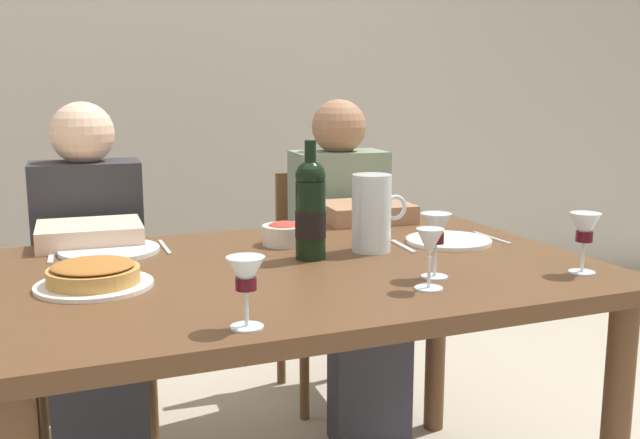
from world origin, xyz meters
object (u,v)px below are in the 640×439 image
object	(u,v)px
salad_bowl	(285,233)
dinner_plate_right_setting	(110,250)
baked_tart	(94,275)
water_pitcher	(372,217)
dinner_plate_left_setting	(448,241)
wine_glass_centre	(585,231)
chair_right	(328,268)
dining_table	(299,301)
wine_glass_spare	(246,277)
wine_bottle	(311,210)
wine_glass_right_diner	(430,246)
diner_left	(92,278)
diner_right	(349,252)
chair_left	(91,295)
wine_glass_left_diner	(436,232)

from	to	relation	value
salad_bowl	dinner_plate_right_setting	size ratio (longest dim) A/B	0.48
baked_tart	dinner_plate_right_setting	xyz separation A→B (m)	(0.07, 0.34, -0.02)
water_pitcher	dinner_plate_left_setting	world-z (taller)	water_pitcher
wine_glass_centre	dinner_plate_left_setting	xyz separation A→B (m)	(-0.12, 0.42, -0.10)
dinner_plate_right_setting	chair_right	distance (m)	1.08
dining_table	wine_glass_spare	bearing A→B (deg)	-122.01
wine_bottle	salad_bowl	xyz separation A→B (m)	(-0.01, 0.19, -0.10)
wine_glass_right_diner	diner_left	size ratio (longest dim) A/B	0.12
salad_bowl	diner_right	bearing A→B (deg)	46.69
dinner_plate_right_setting	baked_tart	bearing A→B (deg)	-101.70
dinner_plate_left_setting	diner_right	size ratio (longest dim) A/B	0.21
wine_bottle	chair_right	distance (m)	1.01
baked_tart	wine_glass_spare	world-z (taller)	wine_glass_spare
wine_glass_centre	chair_left	size ratio (longest dim) A/B	0.17
diner_right	dining_table	bearing A→B (deg)	60.90
water_pitcher	wine_glass_spare	bearing A→B (deg)	-135.61
wine_glass_right_diner	wine_glass_left_diner	bearing A→B (deg)	51.92
dining_table	wine_bottle	distance (m)	0.24
baked_tart	dinner_plate_left_setting	bearing A→B (deg)	5.80
dinner_plate_right_setting	chair_left	bearing A→B (deg)	91.98
wine_glass_spare	dinner_plate_right_setting	world-z (taller)	wine_glass_spare
water_pitcher	wine_glass_right_diner	distance (m)	0.39
wine_glass_spare	dinner_plate_left_setting	distance (m)	0.91
diner_left	salad_bowl	bearing A→B (deg)	146.53
wine_glass_centre	diner_left	world-z (taller)	diner_left
wine_glass_right_diner	chair_left	distance (m)	1.39
wine_bottle	baked_tart	xyz separation A→B (m)	(-0.55, -0.07, -0.10)
wine_glass_left_diner	dinner_plate_left_setting	size ratio (longest dim) A/B	0.63
chair_right	baked_tart	bearing A→B (deg)	48.19
chair_right	dinner_plate_right_setting	bearing A→B (deg)	37.16
water_pitcher	wine_glass_right_diner	size ratio (longest dim) A/B	1.53
wine_bottle	wine_glass_right_diner	bearing A→B (deg)	-69.42
wine_bottle	wine_glass_right_diner	size ratio (longest dim) A/B	2.25
diner_right	water_pitcher	bearing A→B (deg)	76.01
dining_table	chair_right	xyz separation A→B (m)	(0.46, 0.90, -0.17)
chair_left	wine_glass_centre	bearing A→B (deg)	134.97
chair_left	chair_right	bearing A→B (deg)	-174.61
baked_tart	wine_glass_right_diner	distance (m)	0.76
water_pitcher	dinner_plate_right_setting	distance (m)	0.72
dining_table	wine_glass_right_diner	xyz separation A→B (m)	(0.20, -0.31, 0.19)
salad_bowl	diner_right	size ratio (longest dim) A/B	0.11
dinner_plate_right_setting	dining_table	bearing A→B (deg)	-37.88
salad_bowl	water_pitcher	bearing A→B (deg)	-40.82
diner_left	chair_right	size ratio (longest dim) A/B	1.33
wine_glass_right_diner	chair_left	xyz separation A→B (m)	(-0.64, 1.18, -0.36)
wine_glass_right_diner	diner_right	xyz separation A→B (m)	(0.24, 0.97, -0.24)
water_pitcher	chair_right	world-z (taller)	water_pitcher
salad_bowl	chair_right	bearing A→B (deg)	58.01
wine_bottle	diner_right	distance (m)	0.76
water_pitcher	diner_left	xyz separation A→B (m)	(-0.70, 0.55, -0.24)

